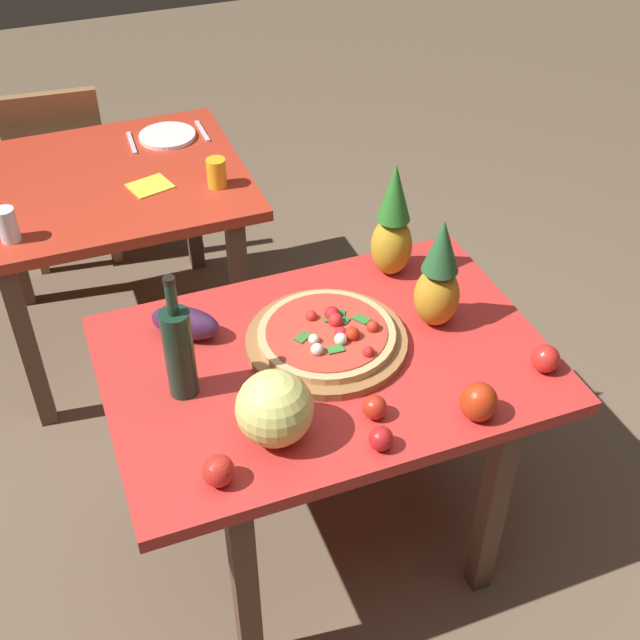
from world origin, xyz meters
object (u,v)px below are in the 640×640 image
object	(u,v)px
display_table	(326,383)
tomato_at_corner	(546,359)
eggplant	(185,323)
pineapple_left	(439,279)
drinking_glass_water	(8,225)
background_table	(107,203)
knife_utensil	(202,131)
dinner_plate	(167,136)
fork_utensil	(132,143)
wine_bottle	(179,350)
pineapple_right	(393,226)
pizza	(328,334)
melon	(275,408)
dining_chair	(61,163)
tomato_beside_pepper	(218,471)
drinking_glass_juice	(217,173)
bell_pepper	(479,402)
tomato_by_bottle	(375,407)
pizza_board	(326,341)
napkin_folded	(150,186)
tomato_near_board	(381,439)

from	to	relation	value
display_table	tomato_at_corner	xyz separation A→B (m)	(0.52, -0.25, 0.13)
display_table	eggplant	bearing A→B (deg)	145.48
pineapple_left	drinking_glass_water	distance (m)	1.39
background_table	knife_utensil	bearing A→B (deg)	27.57
dinner_plate	knife_utensil	size ratio (longest dim) A/B	1.22
background_table	fork_utensil	xyz separation A→B (m)	(0.15, 0.22, 0.11)
eggplant	knife_utensil	world-z (taller)	eggplant
wine_bottle	fork_utensil	size ratio (longest dim) A/B	2.02
background_table	tomato_at_corner	distance (m)	1.72
display_table	pineapple_right	size ratio (longest dim) A/B	3.22
pizza	background_table	bearing A→B (deg)	110.57
knife_utensil	pizza	bearing A→B (deg)	-90.56
pineapple_left	melon	size ratio (longest dim) A/B	1.80
background_table	pineapple_right	size ratio (longest dim) A/B	2.74
dining_chair	pineapple_right	world-z (taller)	pineapple_right
tomato_beside_pepper	background_table	bearing A→B (deg)	90.77
drinking_glass_juice	dinner_plate	distance (m)	0.44
melon	drinking_glass_water	distance (m)	1.23
bell_pepper	background_table	bearing A→B (deg)	114.02
background_table	dining_chair	bearing A→B (deg)	99.70
pizza	fork_utensil	bearing A→B (deg)	101.52
dining_chair	fork_utensil	size ratio (longest dim) A/B	4.72
eggplant	drinking_glass_juice	world-z (taller)	drinking_glass_juice
display_table	tomato_by_bottle	xyz separation A→B (m)	(0.03, -0.25, 0.13)
pizza_board	drinking_glass_water	xyz separation A→B (m)	(-0.77, 0.84, 0.05)
melon	dining_chair	bearing A→B (deg)	98.24
pineapple_right	eggplant	distance (m)	0.67
pizza	pineapple_left	xyz separation A→B (m)	(0.32, -0.01, 0.11)
wine_bottle	eggplant	bearing A→B (deg)	74.65
display_table	pineapple_right	distance (m)	0.51
drinking_glass_water	pizza	bearing A→B (deg)	-47.75
knife_utensil	napkin_folded	distance (m)	0.45
drinking_glass_juice	tomato_beside_pepper	bearing A→B (deg)	-105.27
pizza_board	knife_utensil	world-z (taller)	pizza_board
background_table	knife_utensil	size ratio (longest dim) A/B	5.63
pizza	drinking_glass_juice	xyz separation A→B (m)	(-0.05, 0.94, 0.01)
melon	tomato_by_bottle	distance (m)	0.26
pineapple_right	fork_utensil	distance (m)	1.27
pizza	pineapple_left	size ratio (longest dim) A/B	1.11
pizza	pineapple_left	distance (m)	0.34
eggplant	tomato_beside_pepper	xyz separation A→B (m)	(-0.06, -0.54, -0.01)
background_table	napkin_folded	bearing A→B (deg)	-39.37
fork_utensil	pineapple_left	bearing A→B (deg)	-64.20
drinking_glass_juice	pineapple_right	bearing A→B (deg)	-62.68
display_table	pizza	distance (m)	0.15
display_table	wine_bottle	xyz separation A→B (m)	(-0.39, 0.01, 0.23)
wine_bottle	tomato_near_board	size ratio (longest dim) A/B	5.96
display_table	melon	world-z (taller)	melon
melon	tomato_by_bottle	bearing A→B (deg)	-5.73
knife_utensil	napkin_folded	world-z (taller)	knife_utensil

